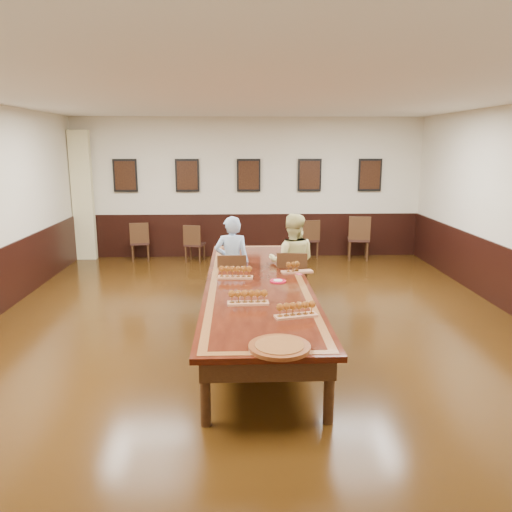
{
  "coord_description": "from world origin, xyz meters",
  "views": [
    {
      "loc": [
        -0.27,
        -6.58,
        2.59
      ],
      "look_at": [
        0.0,
        0.5,
        1.0
      ],
      "focal_mm": 35.0,
      "sensor_mm": 36.0,
      "label": 1
    }
  ],
  "objects_px": {
    "person_woman": "(292,262)",
    "spare_chair_b": "(195,243)",
    "chair_woman": "(292,281)",
    "spare_chair_c": "(308,238)",
    "spare_chair_a": "(140,241)",
    "chair_man": "(232,282)",
    "conference_table": "(257,291)",
    "carved_platter": "(279,347)",
    "spare_chair_d": "(358,238)",
    "person_man": "(232,263)"
  },
  "relations": [
    {
      "from": "person_woman",
      "to": "spare_chair_b",
      "type": "bearing_deg",
      "value": -55.23
    },
    {
      "from": "chair_woman",
      "to": "spare_chair_c",
      "type": "distance_m",
      "value": 3.92
    },
    {
      "from": "chair_woman",
      "to": "spare_chair_a",
      "type": "distance_m",
      "value": 4.79
    },
    {
      "from": "spare_chair_b",
      "to": "person_woman",
      "type": "relative_size",
      "value": 0.55
    },
    {
      "from": "spare_chair_b",
      "to": "chair_man",
      "type": "bearing_deg",
      "value": 118.2
    },
    {
      "from": "chair_man",
      "to": "conference_table",
      "type": "relative_size",
      "value": 0.19
    },
    {
      "from": "person_woman",
      "to": "carved_platter",
      "type": "height_order",
      "value": "person_woman"
    },
    {
      "from": "spare_chair_c",
      "to": "conference_table",
      "type": "distance_m",
      "value": 4.97
    },
    {
      "from": "chair_man",
      "to": "spare_chair_a",
      "type": "height_order",
      "value": "chair_man"
    },
    {
      "from": "conference_table",
      "to": "spare_chair_d",
      "type": "bearing_deg",
      "value": 61.13
    },
    {
      "from": "spare_chair_b",
      "to": "spare_chair_c",
      "type": "relative_size",
      "value": 0.94
    },
    {
      "from": "conference_table",
      "to": "person_man",
      "type": "bearing_deg",
      "value": 107.73
    },
    {
      "from": "chair_woman",
      "to": "spare_chair_c",
      "type": "height_order",
      "value": "chair_woman"
    },
    {
      "from": "spare_chair_b",
      "to": "spare_chair_c",
      "type": "height_order",
      "value": "spare_chair_c"
    },
    {
      "from": "spare_chair_d",
      "to": "person_woman",
      "type": "relative_size",
      "value": 0.66
    },
    {
      "from": "chair_woman",
      "to": "spare_chair_a",
      "type": "relative_size",
      "value": 1.11
    },
    {
      "from": "carved_platter",
      "to": "spare_chair_a",
      "type": "bearing_deg",
      "value": 110.49
    },
    {
      "from": "chair_man",
      "to": "carved_platter",
      "type": "relative_size",
      "value": 1.32
    },
    {
      "from": "chair_woman",
      "to": "spare_chair_a",
      "type": "height_order",
      "value": "chair_woman"
    },
    {
      "from": "person_man",
      "to": "carved_platter",
      "type": "distance_m",
      "value": 3.45
    },
    {
      "from": "spare_chair_c",
      "to": "carved_platter",
      "type": "bearing_deg",
      "value": 68.15
    },
    {
      "from": "chair_woman",
      "to": "person_man",
      "type": "relative_size",
      "value": 0.66
    },
    {
      "from": "conference_table",
      "to": "carved_platter",
      "type": "xyz_separation_m",
      "value": [
        0.11,
        -2.31,
        0.16
      ]
    },
    {
      "from": "spare_chair_d",
      "to": "spare_chair_b",
      "type": "bearing_deg",
      "value": 10.67
    },
    {
      "from": "spare_chair_d",
      "to": "conference_table",
      "type": "distance_m",
      "value": 5.17
    },
    {
      "from": "spare_chair_c",
      "to": "person_man",
      "type": "xyz_separation_m",
      "value": [
        -1.73,
        -3.66,
        0.3
      ]
    },
    {
      "from": "spare_chair_a",
      "to": "spare_chair_d",
      "type": "height_order",
      "value": "spare_chair_d"
    },
    {
      "from": "chair_man",
      "to": "spare_chair_b",
      "type": "xyz_separation_m",
      "value": [
        -0.87,
        3.45,
        -0.05
      ]
    },
    {
      "from": "spare_chair_c",
      "to": "conference_table",
      "type": "xyz_separation_m",
      "value": [
        -1.37,
        -4.78,
        0.16
      ]
    },
    {
      "from": "chair_man",
      "to": "spare_chair_b",
      "type": "distance_m",
      "value": 3.56
    },
    {
      "from": "spare_chair_a",
      "to": "carved_platter",
      "type": "relative_size",
      "value": 1.24
    },
    {
      "from": "chair_woman",
      "to": "spare_chair_b",
      "type": "bearing_deg",
      "value": -56.09
    },
    {
      "from": "chair_woman",
      "to": "person_man",
      "type": "bearing_deg",
      "value": -3.63
    },
    {
      "from": "chair_man",
      "to": "person_woman",
      "type": "relative_size",
      "value": 0.61
    },
    {
      "from": "spare_chair_b",
      "to": "person_woman",
      "type": "xyz_separation_m",
      "value": [
        1.82,
        -3.42,
        0.35
      ]
    },
    {
      "from": "spare_chair_b",
      "to": "person_man",
      "type": "xyz_separation_m",
      "value": [
        0.87,
        -3.35,
        0.33
      ]
    },
    {
      "from": "spare_chair_c",
      "to": "spare_chair_d",
      "type": "height_order",
      "value": "spare_chair_d"
    },
    {
      "from": "spare_chair_c",
      "to": "spare_chair_a",
      "type": "bearing_deg",
      "value": -9.49
    },
    {
      "from": "chair_woman",
      "to": "person_man",
      "type": "distance_m",
      "value": 0.99
    },
    {
      "from": "chair_woman",
      "to": "person_man",
      "type": "height_order",
      "value": "person_man"
    },
    {
      "from": "person_woman",
      "to": "conference_table",
      "type": "distance_m",
      "value": 1.21
    },
    {
      "from": "chair_woman",
      "to": "person_woman",
      "type": "height_order",
      "value": "person_woman"
    },
    {
      "from": "carved_platter",
      "to": "conference_table",
      "type": "bearing_deg",
      "value": 92.74
    },
    {
      "from": "chair_man",
      "to": "conference_table",
      "type": "bearing_deg",
      "value": 109.54
    },
    {
      "from": "spare_chair_c",
      "to": "person_woman",
      "type": "bearing_deg",
      "value": 66.42
    },
    {
      "from": "spare_chair_c",
      "to": "person_man",
      "type": "bearing_deg",
      "value": 52.99
    },
    {
      "from": "spare_chair_a",
      "to": "carved_platter",
      "type": "distance_m",
      "value": 7.41
    },
    {
      "from": "spare_chair_c",
      "to": "spare_chair_d",
      "type": "xyz_separation_m",
      "value": [
        1.12,
        -0.25,
        0.06
      ]
    },
    {
      "from": "chair_man",
      "to": "person_woman",
      "type": "xyz_separation_m",
      "value": [
        0.95,
        0.03,
        0.3
      ]
    },
    {
      "from": "chair_woman",
      "to": "person_woman",
      "type": "xyz_separation_m",
      "value": [
        0.01,
        0.1,
        0.28
      ]
    }
  ]
}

